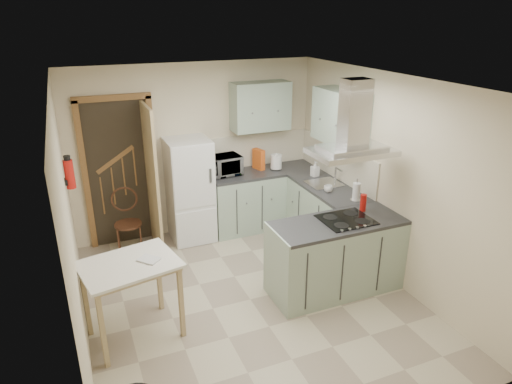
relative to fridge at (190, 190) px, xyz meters
name	(u,v)px	position (x,y,z in m)	size (l,w,h in m)	color
floor	(250,299)	(0.20, -1.80, -0.75)	(4.20, 4.20, 0.00)	#B7AB8E
ceiling	(249,82)	(0.20, -1.80, 1.75)	(4.20, 4.20, 0.00)	silver
back_wall	(196,150)	(0.20, 0.30, 0.50)	(3.60, 3.60, 0.00)	beige
left_wall	(70,230)	(-1.60, -1.80, 0.50)	(4.20, 4.20, 0.00)	beige
right_wall	(387,179)	(2.00, -1.80, 0.50)	(4.20, 4.20, 0.00)	beige
doorway	(121,173)	(-0.90, 0.27, 0.30)	(1.10, 0.12, 2.10)	brown
fridge	(190,190)	(0.00, 0.00, 0.00)	(0.60, 0.60, 1.50)	white
counter_back	(246,201)	(0.86, 0.00, -0.30)	(1.08, 0.60, 0.90)	#9EB2A0
counter_right	(316,209)	(1.70, -0.68, -0.30)	(0.60, 1.95, 0.90)	#9EB2A0
splashback	(257,150)	(1.16, 0.29, 0.40)	(1.68, 0.02, 0.50)	beige
wall_cabinet_back	(260,106)	(1.15, 0.12, 1.10)	(0.85, 0.35, 0.70)	#9EB2A0
wall_cabinet_right	(340,117)	(1.82, -0.95, 1.10)	(0.35, 0.90, 0.70)	#9EB2A0
peninsula	(336,256)	(1.22, -1.98, -0.30)	(1.55, 0.65, 0.90)	#9EB2A0
hob	(346,220)	(1.32, -1.98, 0.16)	(0.58, 0.50, 0.01)	black
extractor_hood	(352,152)	(1.32, -1.98, 0.97)	(0.90, 0.55, 0.10)	silver
sink	(324,183)	(1.70, -0.85, 0.16)	(0.45, 0.40, 0.01)	silver
fire_extinguisher	(69,174)	(-1.54, -0.90, 0.75)	(0.10, 0.10, 0.32)	#B2140F
drop_leaf_table	(133,300)	(-1.12, -1.92, -0.32)	(0.91, 0.68, 0.86)	tan
bentwood_chair	(128,224)	(-0.91, -0.07, -0.34)	(0.37, 0.37, 0.83)	#441E16
microwave	(223,166)	(0.52, 0.05, 0.29)	(0.52, 0.35, 0.29)	black
kettle	(276,162)	(1.35, -0.03, 0.28)	(0.17, 0.17, 0.25)	white
cereal_box	(259,159)	(1.11, 0.10, 0.30)	(0.08, 0.21, 0.31)	orange
soap_bottle	(315,169)	(1.74, -0.52, 0.26)	(0.10, 0.10, 0.22)	#A6A7B2
paper_towel	(356,191)	(1.76, -1.53, 0.27)	(0.10, 0.10, 0.24)	silver
cup	(328,189)	(1.59, -1.14, 0.19)	(0.11, 0.11, 0.09)	silver
red_bottle	(363,203)	(1.65, -1.83, 0.26)	(0.07, 0.07, 0.21)	#B8140F
book	(144,260)	(-0.99, -1.99, 0.15)	(0.15, 0.20, 0.09)	#9B4733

